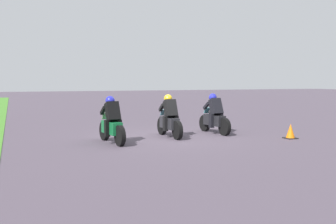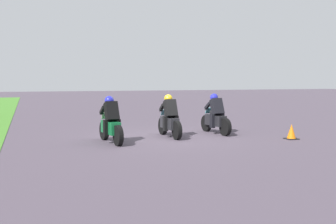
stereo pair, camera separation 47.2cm
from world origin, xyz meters
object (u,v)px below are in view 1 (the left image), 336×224
(rider_lane_b, at_px, (169,120))
(rider_lane_c, at_px, (112,124))
(rider_lane_a, at_px, (214,117))
(traffic_cone, at_px, (290,132))

(rider_lane_b, height_order, rider_lane_c, same)
(rider_lane_a, height_order, traffic_cone, rider_lane_a)
(rider_lane_b, bearing_deg, traffic_cone, -117.88)
(rider_lane_c, height_order, traffic_cone, rider_lane_c)
(traffic_cone, bearing_deg, rider_lane_c, 77.77)
(rider_lane_b, relative_size, rider_lane_c, 1.00)
(rider_lane_a, xyz_separation_m, traffic_cone, (-2.17, -1.80, -0.39))
(rider_lane_a, distance_m, rider_lane_c, 4.26)
(rider_lane_c, bearing_deg, traffic_cone, -109.41)
(rider_lane_a, height_order, rider_lane_c, same)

